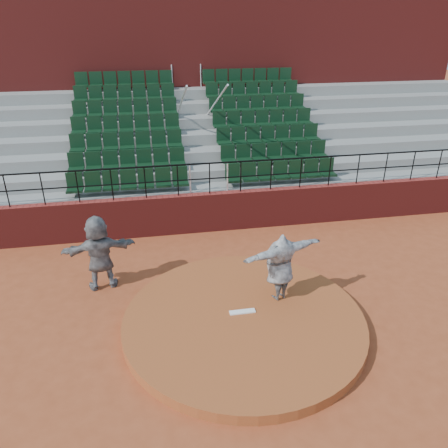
# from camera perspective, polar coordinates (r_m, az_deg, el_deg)

# --- Properties ---
(ground) EXTENTS (90.00, 90.00, 0.00)m
(ground) POSITION_cam_1_polar(r_m,az_deg,el_deg) (10.33, 2.58, -13.04)
(ground) COLOR #984222
(ground) RESTS_ON ground
(pitchers_mound) EXTENTS (5.50, 5.50, 0.25)m
(pitchers_mound) POSITION_cam_1_polar(r_m,az_deg,el_deg) (10.25, 2.59, -12.49)
(pitchers_mound) COLOR #994822
(pitchers_mound) RESTS_ON ground
(pitching_rubber) EXTENTS (0.60, 0.15, 0.03)m
(pitching_rubber) POSITION_cam_1_polar(r_m,az_deg,el_deg) (10.28, 2.42, -11.37)
(pitching_rubber) COLOR white
(pitching_rubber) RESTS_ON pitchers_mound
(boundary_wall) EXTENTS (24.00, 0.30, 1.30)m
(boundary_wall) POSITION_cam_1_polar(r_m,az_deg,el_deg) (14.21, -1.83, 1.59)
(boundary_wall) COLOR maroon
(boundary_wall) RESTS_ON ground
(wall_railing) EXTENTS (24.04, 0.05, 1.03)m
(wall_railing) POSITION_cam_1_polar(r_m,az_deg,el_deg) (13.70, -1.91, 6.86)
(wall_railing) COLOR black
(wall_railing) RESTS_ON boundary_wall
(seating_deck) EXTENTS (24.00, 5.97, 4.63)m
(seating_deck) POSITION_cam_1_polar(r_m,az_deg,el_deg) (17.32, -3.72, 8.88)
(seating_deck) COLOR gray
(seating_deck) RESTS_ON ground
(press_box_facade) EXTENTS (24.00, 3.00, 7.10)m
(press_box_facade) POSITION_cam_1_polar(r_m,az_deg,el_deg) (20.72, -5.31, 17.57)
(press_box_facade) COLOR maroon
(press_box_facade) RESTS_ON ground
(pitcher) EXTENTS (2.19, 1.21, 1.72)m
(pitcher) POSITION_cam_1_polar(r_m,az_deg,el_deg) (10.38, 7.33, -5.55)
(pitcher) COLOR black
(pitcher) RESTS_ON pitchers_mound
(fielder) EXTENTS (1.93, 0.85, 2.01)m
(fielder) POSITION_cam_1_polar(r_m,az_deg,el_deg) (11.52, -15.98, -3.63)
(fielder) COLOR black
(fielder) RESTS_ON ground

